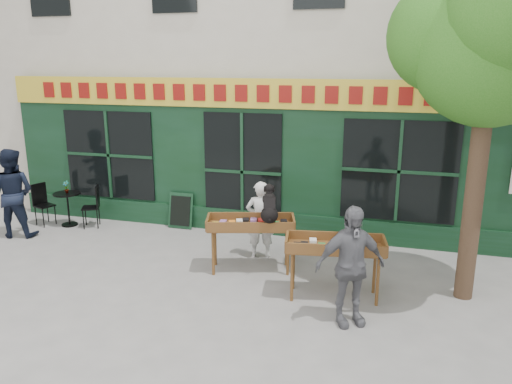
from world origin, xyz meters
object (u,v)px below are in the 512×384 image
dog (269,203)px  man_left (12,193)px  bistro_table (68,202)px  book_cart_center (251,226)px  man_right (350,266)px  woman (260,220)px  book_cart_right (335,248)px

dog → man_left: (-5.70, 0.42, -0.34)m
bistro_table → man_left: 1.19m
book_cart_center → man_right: man_right is taller
man_left → book_cart_center: bearing=160.9°
dog → bistro_table: bearing=149.6°
book_cart_center → dog: bearing=-23.8°
man_right → man_left: man_left is taller
woman → book_cart_right: (1.56, -1.31, 0.08)m
bistro_table → dog: bearing=-14.7°
book_cart_right → man_left: 6.99m
woman → bistro_table: bearing=-23.3°
woman → man_left: size_ratio=0.79×
man_left → woman: bearing=167.8°
book_cart_center → bistro_table: size_ratio=2.12×
dog → bistro_table: (-5.04, 1.32, -0.75)m
bistro_table → woman: bearing=-7.6°
dog → book_cart_right: bearing=-42.4°
book_cart_center → dog: dog is taller
bistro_table → man_left: size_ratio=0.40×
book_cart_center → man_right: size_ratio=0.92×
man_left → dog: bearing=160.6°
dog → book_cart_right: dog is taller
dog → bistro_table: 5.26m
man_left → book_cart_right: bearing=156.4°
book_cart_center → dog: size_ratio=2.69×
woman → man_right: 2.78m
man_right → bistro_table: bearing=128.8°
dog → woman: size_ratio=0.40×
book_cart_center → book_cart_right: size_ratio=1.02×
dog → man_left: bearing=160.1°
man_right → man_left: (-7.21, 1.78, 0.07)m
book_cart_center → bistro_table: (-4.69, 1.27, -0.28)m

